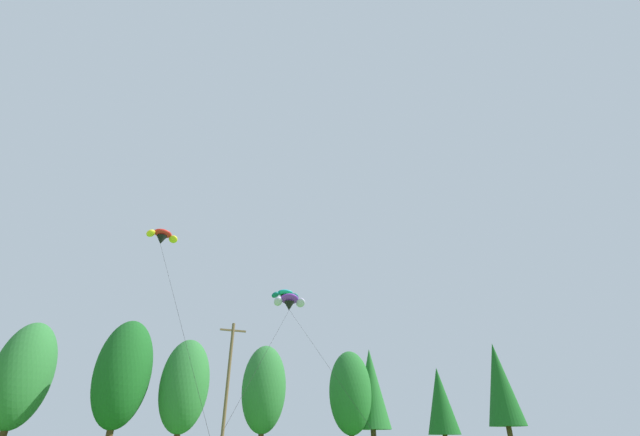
{
  "coord_description": "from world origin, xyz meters",
  "views": [
    {
      "loc": [
        -8.39,
        4.67,
        1.85
      ],
      "look_at": [
        -1.13,
        22.63,
        12.55
      ],
      "focal_mm": 22.88,
      "sensor_mm": 36.0,
      "label": 1
    }
  ],
  "objects_px": {
    "utility_pole": "(227,388)",
    "parafoil_kite_high_purple": "(289,302)",
    "parafoil_kite_mid_teal": "(285,296)",
    "parafoil_kite_far_red_yellow": "(162,236)"
  },
  "relations": [
    {
      "from": "utility_pole",
      "to": "parafoil_kite_far_red_yellow",
      "type": "relative_size",
      "value": 0.69
    },
    {
      "from": "parafoil_kite_mid_teal",
      "to": "parafoil_kite_far_red_yellow",
      "type": "height_order",
      "value": "parafoil_kite_far_red_yellow"
    },
    {
      "from": "utility_pole",
      "to": "parafoil_kite_high_purple",
      "type": "distance_m",
      "value": 8.44
    },
    {
      "from": "parafoil_kite_mid_teal",
      "to": "parafoil_kite_high_purple",
      "type": "bearing_deg",
      "value": -103.72
    },
    {
      "from": "parafoil_kite_high_purple",
      "to": "parafoil_kite_mid_teal",
      "type": "relative_size",
      "value": 0.67
    },
    {
      "from": "utility_pole",
      "to": "parafoil_kite_mid_teal",
      "type": "relative_size",
      "value": 0.59
    },
    {
      "from": "parafoil_kite_mid_teal",
      "to": "parafoil_kite_far_red_yellow",
      "type": "bearing_deg",
      "value": -160.61
    },
    {
      "from": "utility_pole",
      "to": "parafoil_kite_high_purple",
      "type": "relative_size",
      "value": 0.89
    },
    {
      "from": "parafoil_kite_high_purple",
      "to": "parafoil_kite_far_red_yellow",
      "type": "relative_size",
      "value": 0.78
    },
    {
      "from": "parafoil_kite_high_purple",
      "to": "parafoil_kite_mid_teal",
      "type": "xyz_separation_m",
      "value": [
        1.53,
        6.27,
        2.6
      ]
    }
  ]
}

